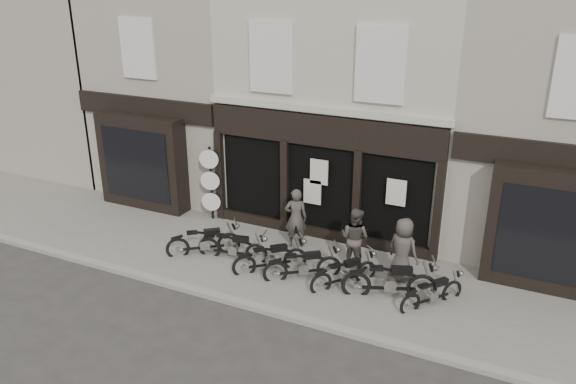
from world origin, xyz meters
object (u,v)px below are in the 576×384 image
at_px(motorcycle_3, 303,268).
at_px(motorcycle_6, 432,295).
at_px(man_right, 403,250).
at_px(advert_sign_post, 211,186).
at_px(man_left, 296,218).
at_px(motorcycle_2, 271,261).
at_px(motorcycle_4, 345,276).
at_px(man_centre, 355,238).
at_px(motorcycle_0, 204,244).
at_px(motorcycle_1, 234,249).
at_px(motorcycle_5, 390,284).

relative_size(motorcycle_3, motorcycle_6, 1.14).
relative_size(man_right, advert_sign_post, 0.68).
bearing_deg(man_left, motorcycle_2, 66.69).
distance_m(motorcycle_4, man_centre, 1.20).
height_order(motorcycle_3, motorcycle_6, motorcycle_3).
relative_size(motorcycle_0, man_left, 1.00).
distance_m(motorcycle_2, advert_sign_post, 4.04).
bearing_deg(motorcycle_3, advert_sign_post, 116.24).
distance_m(motorcycle_0, motorcycle_6, 6.47).
bearing_deg(man_centre, motorcycle_4, 107.51).
distance_m(motorcycle_4, man_left, 2.60).
bearing_deg(motorcycle_1, man_right, 0.50).
height_order(motorcycle_1, motorcycle_5, motorcycle_5).
xyz_separation_m(motorcycle_3, motorcycle_5, (2.32, 0.10, 0.05)).
bearing_deg(motorcycle_5, man_centre, 120.04).
distance_m(motorcycle_4, advert_sign_post, 5.79).
xyz_separation_m(motorcycle_0, motorcycle_6, (6.47, 0.11, -0.05)).
xyz_separation_m(motorcycle_3, motorcycle_4, (1.11, 0.13, -0.03)).
distance_m(motorcycle_3, motorcycle_4, 1.11).
height_order(motorcycle_6, man_right, man_right).
bearing_deg(motorcycle_6, motorcycle_3, 130.61).
relative_size(motorcycle_2, man_left, 0.95).
bearing_deg(motorcycle_6, motorcycle_2, 130.00).
bearing_deg(motorcycle_6, man_right, 87.62).
height_order(motorcycle_2, motorcycle_3, motorcycle_3).
xyz_separation_m(motorcycle_6, man_left, (-4.30, 1.43, 0.66)).
height_order(motorcycle_0, man_right, man_right).
bearing_deg(man_centre, motorcycle_5, 152.67).
bearing_deg(motorcycle_4, man_right, -17.19).
bearing_deg(motorcycle_6, motorcycle_0, 128.70).
height_order(motorcycle_1, advert_sign_post, advert_sign_post).
bearing_deg(advert_sign_post, motorcycle_1, -62.64).
height_order(motorcycle_0, man_centre, man_centre).
bearing_deg(advert_sign_post, motorcycle_2, -51.11).
bearing_deg(motorcycle_2, man_right, -25.10).
height_order(motorcycle_3, motorcycle_4, motorcycle_3).
height_order(motorcycle_4, motorcycle_6, motorcycle_4).
relative_size(motorcycle_2, motorcycle_5, 0.76).
relative_size(motorcycle_3, motorcycle_5, 0.81).
height_order(motorcycle_1, man_left, man_left).
xyz_separation_m(motorcycle_3, motorcycle_6, (3.35, 0.17, -0.04)).
bearing_deg(motorcycle_5, man_left, 134.39).
relative_size(motorcycle_1, man_right, 1.19).
xyz_separation_m(motorcycle_2, motorcycle_3, (0.96, 0.00, 0.00)).
bearing_deg(motorcycle_0, man_right, -28.76).
height_order(motorcycle_1, motorcycle_3, motorcycle_3).
height_order(motorcycle_1, motorcycle_4, motorcycle_1).
xyz_separation_m(motorcycle_4, motorcycle_5, (1.21, -0.03, 0.07)).
relative_size(motorcycle_2, motorcycle_4, 1.01).
height_order(man_centre, man_right, man_right).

